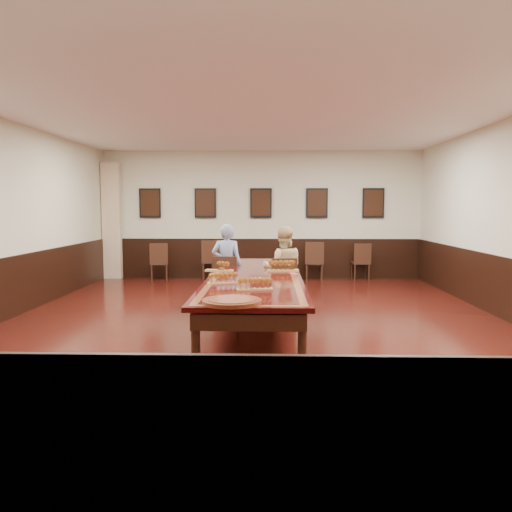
{
  "coord_description": "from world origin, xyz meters",
  "views": [
    {
      "loc": [
        0.23,
        -7.61,
        1.8
      ],
      "look_at": [
        0.0,
        0.5,
        1.0
      ],
      "focal_mm": 35.0,
      "sensor_mm": 36.0,
      "label": 1
    }
  ],
  "objects_px": {
    "spare_chair_c": "(314,261)",
    "person_woman": "(283,268)",
    "spare_chair_b": "(211,260)",
    "carved_platter": "(232,301)",
    "person_man": "(227,265)",
    "chair_woman": "(283,284)",
    "conference_table": "(255,284)",
    "chair_man": "(226,281)",
    "spare_chair_a": "(159,262)",
    "spare_chair_d": "(361,261)"
  },
  "relations": [
    {
      "from": "chair_woman",
      "to": "spare_chair_a",
      "type": "relative_size",
      "value": 1.01
    },
    {
      "from": "chair_woman",
      "to": "conference_table",
      "type": "relative_size",
      "value": 0.19
    },
    {
      "from": "spare_chair_b",
      "to": "conference_table",
      "type": "bearing_deg",
      "value": 95.76
    },
    {
      "from": "person_man",
      "to": "person_woman",
      "type": "distance_m",
      "value": 1.05
    },
    {
      "from": "person_woman",
      "to": "spare_chair_b",
      "type": "bearing_deg",
      "value": -67.16
    },
    {
      "from": "spare_chair_c",
      "to": "chair_woman",
      "type": "bearing_deg",
      "value": 80.36
    },
    {
      "from": "spare_chair_a",
      "to": "person_man",
      "type": "height_order",
      "value": "person_man"
    },
    {
      "from": "chair_man",
      "to": "conference_table",
      "type": "bearing_deg",
      "value": 117.8
    },
    {
      "from": "spare_chair_c",
      "to": "person_woman",
      "type": "relative_size",
      "value": 0.65
    },
    {
      "from": "spare_chair_b",
      "to": "carved_platter",
      "type": "bearing_deg",
      "value": 89.44
    },
    {
      "from": "spare_chair_b",
      "to": "spare_chair_c",
      "type": "height_order",
      "value": "spare_chair_b"
    },
    {
      "from": "spare_chair_a",
      "to": "spare_chair_d",
      "type": "height_order",
      "value": "spare_chair_a"
    },
    {
      "from": "person_man",
      "to": "chair_woman",
      "type": "bearing_deg",
      "value": 163.29
    },
    {
      "from": "spare_chair_b",
      "to": "conference_table",
      "type": "xyz_separation_m",
      "value": [
        1.24,
        -4.61,
        0.12
      ]
    },
    {
      "from": "chair_man",
      "to": "spare_chair_c",
      "type": "height_order",
      "value": "spare_chair_c"
    },
    {
      "from": "chair_man",
      "to": "spare_chair_c",
      "type": "bearing_deg",
      "value": -115.95
    },
    {
      "from": "chair_woman",
      "to": "spare_chair_c",
      "type": "bearing_deg",
      "value": -105.88
    },
    {
      "from": "spare_chair_b",
      "to": "carved_platter",
      "type": "distance_m",
      "value": 6.96
    },
    {
      "from": "chair_man",
      "to": "conference_table",
      "type": "height_order",
      "value": "chair_man"
    },
    {
      "from": "chair_woman",
      "to": "spare_chair_d",
      "type": "bearing_deg",
      "value": -120.55
    },
    {
      "from": "chair_man",
      "to": "spare_chair_d",
      "type": "bearing_deg",
      "value": -127.42
    },
    {
      "from": "spare_chair_b",
      "to": "person_woman",
      "type": "relative_size",
      "value": 0.68
    },
    {
      "from": "spare_chair_a",
      "to": "spare_chair_b",
      "type": "relative_size",
      "value": 0.94
    },
    {
      "from": "spare_chair_c",
      "to": "conference_table",
      "type": "distance_m",
      "value": 4.76
    },
    {
      "from": "spare_chair_b",
      "to": "spare_chair_c",
      "type": "relative_size",
      "value": 1.04
    },
    {
      "from": "conference_table",
      "to": "carved_platter",
      "type": "distance_m",
      "value": 2.28
    },
    {
      "from": "chair_woman",
      "to": "spare_chair_a",
      "type": "bearing_deg",
      "value": -52.61
    },
    {
      "from": "chair_woman",
      "to": "conference_table",
      "type": "xyz_separation_m",
      "value": [
        -0.46,
        -0.95,
        0.14
      ]
    },
    {
      "from": "chair_man",
      "to": "spare_chair_b",
      "type": "bearing_deg",
      "value": -75.4
    },
    {
      "from": "chair_woman",
      "to": "person_man",
      "type": "relative_size",
      "value": 0.62
    },
    {
      "from": "spare_chair_b",
      "to": "person_man",
      "type": "height_order",
      "value": "person_man"
    },
    {
      "from": "spare_chair_c",
      "to": "chair_man",
      "type": "bearing_deg",
      "value": 64.4
    },
    {
      "from": "spare_chair_c",
      "to": "conference_table",
      "type": "bearing_deg",
      "value": 77.56
    },
    {
      "from": "spare_chair_c",
      "to": "carved_platter",
      "type": "relative_size",
      "value": 1.33
    },
    {
      "from": "chair_man",
      "to": "person_woman",
      "type": "xyz_separation_m",
      "value": [
        1.02,
        -0.17,
        0.26
      ]
    },
    {
      "from": "spare_chair_a",
      "to": "conference_table",
      "type": "distance_m",
      "value": 5.13
    },
    {
      "from": "carved_platter",
      "to": "spare_chair_a",
      "type": "bearing_deg",
      "value": 108.9
    },
    {
      "from": "spare_chair_b",
      "to": "person_man",
      "type": "bearing_deg",
      "value": 92.51
    },
    {
      "from": "chair_man",
      "to": "person_woman",
      "type": "height_order",
      "value": "person_woman"
    },
    {
      "from": "chair_man",
      "to": "spare_chair_a",
      "type": "distance_m",
      "value": 3.79
    },
    {
      "from": "person_man",
      "to": "conference_table",
      "type": "distance_m",
      "value": 1.44
    },
    {
      "from": "person_man",
      "to": "carved_platter",
      "type": "relative_size",
      "value": 2.09
    },
    {
      "from": "chair_man",
      "to": "person_man",
      "type": "distance_m",
      "value": 0.3
    },
    {
      "from": "chair_woman",
      "to": "spare_chair_b",
      "type": "height_order",
      "value": "spare_chair_b"
    },
    {
      "from": "spare_chair_b",
      "to": "person_man",
      "type": "distance_m",
      "value": 3.37
    },
    {
      "from": "spare_chair_a",
      "to": "person_man",
      "type": "bearing_deg",
      "value": 110.08
    },
    {
      "from": "person_man",
      "to": "person_woman",
      "type": "xyz_separation_m",
      "value": [
        1.01,
        -0.27,
        -0.02
      ]
    },
    {
      "from": "spare_chair_a",
      "to": "carved_platter",
      "type": "height_order",
      "value": "spare_chair_a"
    },
    {
      "from": "spare_chair_c",
      "to": "person_woman",
      "type": "xyz_separation_m",
      "value": [
        -0.86,
        -3.52,
        0.25
      ]
    },
    {
      "from": "spare_chair_b",
      "to": "spare_chair_a",
      "type": "bearing_deg",
      "value": -3.04
    }
  ]
}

